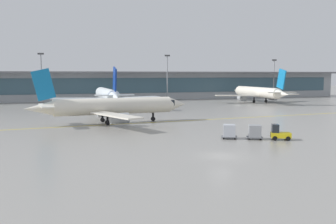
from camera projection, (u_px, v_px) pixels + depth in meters
name	position (u px, v px, depth m)	size (l,w,h in m)	color
ground_plane	(220.00, 156.00, 40.62)	(400.00, 400.00, 0.00)	gray
taxiway_centreline_stripe	(116.00, 124.00, 66.18)	(110.00, 0.36, 0.01)	yellow
terminal_concourse	(106.00, 85.00, 127.28)	(183.72, 11.00, 9.60)	#9EA3A8
gate_airplane_1	(107.00, 95.00, 102.25)	(29.70, 31.87, 10.58)	white
gate_airplane_2	(258.00, 92.00, 117.07)	(29.04, 31.14, 10.34)	silver
taxiing_regional_jet	(112.00, 107.00, 67.65)	(29.57, 27.38, 9.79)	silver
baggage_tug	(279.00, 133.00, 50.44)	(2.95, 2.43, 2.10)	yellow
cargo_dolly_lead	(255.00, 132.00, 50.85)	(2.58, 2.33, 1.94)	#595B60
cargo_dolly_trailing	(229.00, 131.00, 51.30)	(2.58, 2.33, 1.94)	#595B60
apron_light_mast_1	(41.00, 76.00, 112.71)	(1.80, 0.36, 15.06)	gray
apron_light_mast_2	(167.00, 76.00, 124.60)	(1.80, 0.36, 15.08)	gray
apron_light_mast_3	(274.00, 77.00, 138.62)	(1.80, 0.36, 14.13)	gray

